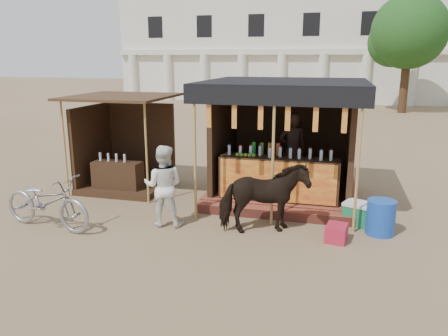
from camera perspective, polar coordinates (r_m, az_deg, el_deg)
ground at (r=7.78m, az=-3.01°, el=-10.71°), size 120.00×120.00×0.00m
main_stall at (r=10.39m, az=7.86°, el=1.59°), size 3.60×3.61×2.78m
secondary_stall at (r=11.55m, az=-13.31°, el=1.69°), size 2.40×2.40×2.38m
cow at (r=8.30m, az=5.16°, el=-3.96°), size 1.81×1.33×1.39m
motorbike at (r=9.23m, az=-22.16°, el=-4.11°), size 2.15×1.03×1.08m
bystander at (r=8.71m, az=-7.92°, el=-2.32°), size 0.88×0.73×1.63m
blue_barrel at (r=8.85m, az=19.79°, el=-6.08°), size 0.71×0.71×0.67m
red_crate at (r=8.35m, az=14.47°, el=-8.22°), size 0.43×0.49×0.31m
cooler at (r=9.23m, az=17.38°, el=-5.74°), size 0.76×0.65×0.46m
background_building at (r=36.91m, az=8.34°, el=15.14°), size 26.00×7.45×8.18m
tree at (r=29.13m, az=22.61°, el=15.82°), size 4.50×4.40×7.00m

